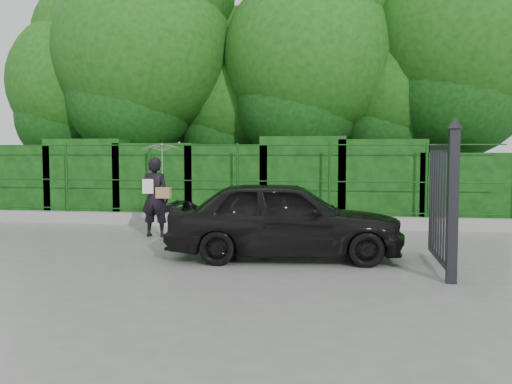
# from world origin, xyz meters

# --- Properties ---
(ground) EXTENTS (80.00, 80.00, 0.00)m
(ground) POSITION_xyz_m (0.00, 0.00, 0.00)
(ground) COLOR gray
(kerb) EXTENTS (14.00, 0.25, 0.30)m
(kerb) POSITION_xyz_m (0.00, 4.50, 0.15)
(kerb) COLOR #9E9E99
(kerb) RESTS_ON ground
(fence) EXTENTS (14.13, 0.06, 1.80)m
(fence) POSITION_xyz_m (0.22, 4.50, 1.20)
(fence) COLOR #124512
(fence) RESTS_ON kerb
(hedge) EXTENTS (14.20, 1.20, 2.28)m
(hedge) POSITION_xyz_m (-0.07, 5.50, 1.06)
(hedge) COLOR black
(hedge) RESTS_ON ground
(trees) EXTENTS (17.10, 6.15, 8.08)m
(trees) POSITION_xyz_m (1.14, 7.74, 4.62)
(trees) COLOR black
(trees) RESTS_ON ground
(gate) EXTENTS (0.22, 2.33, 2.36)m
(gate) POSITION_xyz_m (4.60, -0.72, 1.19)
(gate) COLOR black
(gate) RESTS_ON ground
(woman) EXTENTS (0.92, 0.91, 2.09)m
(woman) POSITION_xyz_m (-0.98, 2.51, 1.34)
(woman) COLOR black
(woman) RESTS_ON ground
(car) EXTENTS (4.25, 2.04, 1.40)m
(car) POSITION_xyz_m (2.05, 0.35, 0.70)
(car) COLOR black
(car) RESTS_ON ground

